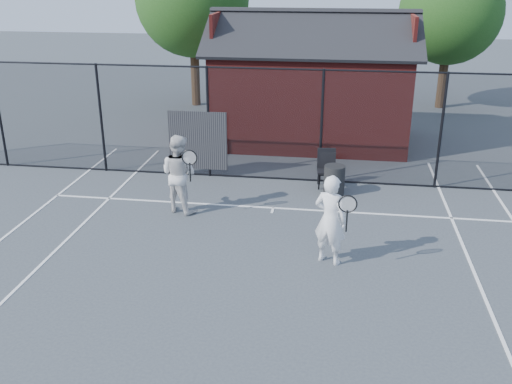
# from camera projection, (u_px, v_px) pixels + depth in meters

# --- Properties ---
(ground) EXTENTS (80.00, 80.00, 0.00)m
(ground) POSITION_uv_depth(u_px,v_px,m) (255.00, 269.00, 10.84)
(ground) COLOR #3E4347
(ground) RESTS_ON ground
(court_lines) EXTENTS (11.02, 18.00, 0.01)m
(court_lines) POSITION_uv_depth(u_px,v_px,m) (243.00, 307.00, 9.62)
(court_lines) COLOR white
(court_lines) RESTS_ON ground
(fence) EXTENTS (22.04, 3.00, 3.00)m
(fence) POSITION_uv_depth(u_px,v_px,m) (271.00, 127.00, 14.95)
(fence) COLOR black
(fence) RESTS_ON ground
(clubhouse) EXTENTS (6.50, 4.36, 4.19)m
(clubhouse) POSITION_uv_depth(u_px,v_px,m) (311.00, 92.00, 18.46)
(clubhouse) COLOR maroon
(clubhouse) RESTS_ON ground
(tree_right) EXTENTS (3.97, 3.97, 5.70)m
(tree_right) POSITION_uv_depth(u_px,v_px,m) (450.00, 13.00, 22.07)
(tree_right) COLOR #331E14
(tree_right) RESTS_ON ground
(player_front) EXTENTS (0.86, 0.70, 1.79)m
(player_front) POSITION_uv_depth(u_px,v_px,m) (330.00, 220.00, 10.80)
(player_front) COLOR white
(player_front) RESTS_ON ground
(player_back) EXTENTS (1.10, 0.99, 1.84)m
(player_back) POSITION_uv_depth(u_px,v_px,m) (179.00, 174.00, 13.14)
(player_back) COLOR silver
(player_back) RESTS_ON ground
(chair_left) EXTENTS (0.43, 0.44, 0.88)m
(chair_left) POSITION_uv_depth(u_px,v_px,m) (327.00, 171.00, 14.75)
(chair_left) COLOR black
(chair_left) RESTS_ON ground
(chair_right) EXTENTS (0.51, 0.53, 0.98)m
(chair_right) POSITION_uv_depth(u_px,v_px,m) (326.00, 169.00, 14.73)
(chair_right) COLOR black
(chair_right) RESTS_ON ground
(waste_bin) EXTENTS (0.60, 0.60, 0.76)m
(waste_bin) POSITION_uv_depth(u_px,v_px,m) (334.00, 180.00, 14.28)
(waste_bin) COLOR #252525
(waste_bin) RESTS_ON ground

